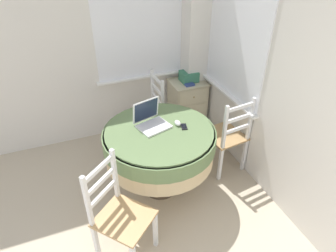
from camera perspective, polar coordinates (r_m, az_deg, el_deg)
corner_room_shell at (r=2.76m, az=0.46°, el=9.61°), size 4.46×5.11×2.55m
round_dining_table at (r=2.97m, az=-1.64°, el=-3.24°), size 1.11×1.11×0.77m
laptop at (r=2.93m, az=-3.25°, el=1.01°), size 0.36×0.34×0.25m
computer_mouse at (r=2.95m, az=1.85°, el=0.58°), size 0.06×0.09×0.05m
cell_phone at (r=2.93m, az=3.06°, el=-0.12°), size 0.08×0.11×0.01m
dining_chair_near_back_window at (r=3.75m, az=-3.94°, el=2.24°), size 0.43×0.40×0.96m
dining_chair_near_right_window at (r=3.41m, az=11.20°, el=-1.90°), size 0.44×0.47×0.96m
dining_chair_camera_near at (r=2.57m, az=-9.28°, el=-16.40°), size 0.58×0.58×0.96m
corner_cabinet at (r=4.18m, az=3.65°, el=4.14°), size 0.47×0.42×0.69m
storage_box at (r=4.01m, az=4.00°, el=9.43°), size 0.22×0.19×0.13m
book_on_cabinet at (r=3.98m, az=3.68°, el=8.32°), size 0.12×0.23×0.02m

